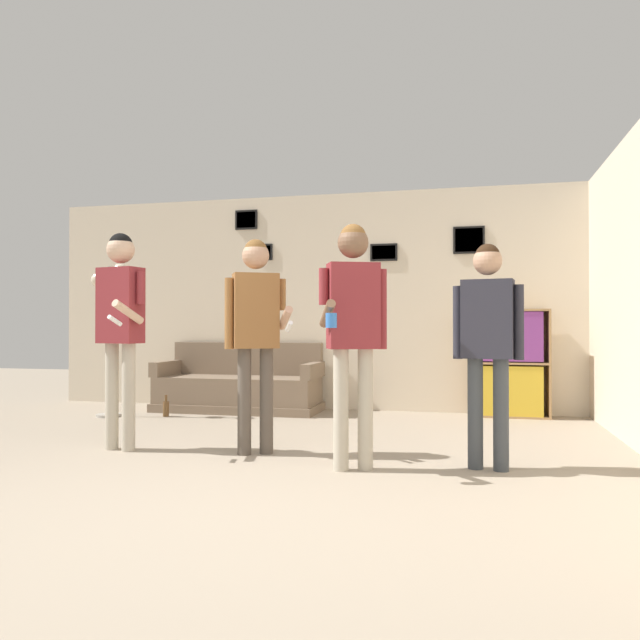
{
  "coord_description": "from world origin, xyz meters",
  "views": [
    {
      "loc": [
        1.45,
        -3.24,
        1.03
      ],
      "look_at": [
        0.14,
        2.19,
        1.09
      ],
      "focal_mm": 35.0,
      "sensor_mm": 36.0,
      "label": 1
    }
  ],
  "objects_px": {
    "person_player_foreground_left": "(120,314)",
    "bottle_on_floor": "(166,408)",
    "person_watcher_holding_cup": "(353,317)",
    "person_player_foreground_center": "(256,321)",
    "couch": "(239,388)",
    "bookshelf": "(510,363)",
    "floor_lamp": "(109,307)",
    "person_spectator_near_bookshelf": "(488,332)"
  },
  "relations": [
    {
      "from": "bottle_on_floor",
      "to": "person_player_foreground_left",
      "type": "bearing_deg",
      "value": -73.67
    },
    {
      "from": "couch",
      "to": "bookshelf",
      "type": "xyz_separation_m",
      "value": [
        3.21,
        0.2,
        0.33
      ]
    },
    {
      "from": "bottle_on_floor",
      "to": "couch",
      "type": "bearing_deg",
      "value": 46.94
    },
    {
      "from": "couch",
      "to": "bottle_on_floor",
      "type": "relative_size",
      "value": 8.14
    },
    {
      "from": "person_watcher_holding_cup",
      "to": "person_player_foreground_center",
      "type": "bearing_deg",
      "value": 156.98
    },
    {
      "from": "bookshelf",
      "to": "person_watcher_holding_cup",
      "type": "bearing_deg",
      "value": -112.74
    },
    {
      "from": "person_player_foreground_left",
      "to": "person_watcher_holding_cup",
      "type": "relative_size",
      "value": 1.02
    },
    {
      "from": "couch",
      "to": "bottle_on_floor",
      "type": "xyz_separation_m",
      "value": [
        -0.64,
        -0.68,
        -0.18
      ]
    },
    {
      "from": "couch",
      "to": "floor_lamp",
      "type": "bearing_deg",
      "value": -146.53
    },
    {
      "from": "person_player_foreground_left",
      "to": "bottle_on_floor",
      "type": "height_order",
      "value": "person_player_foreground_left"
    },
    {
      "from": "floor_lamp",
      "to": "person_spectator_near_bookshelf",
      "type": "distance_m",
      "value": 4.51
    },
    {
      "from": "person_player_foreground_left",
      "to": "person_watcher_holding_cup",
      "type": "xyz_separation_m",
      "value": [
        2.03,
        -0.26,
        -0.03
      ]
    },
    {
      "from": "bookshelf",
      "to": "floor_lamp",
      "type": "height_order",
      "value": "floor_lamp"
    },
    {
      "from": "person_spectator_near_bookshelf",
      "to": "person_player_foreground_center",
      "type": "bearing_deg",
      "value": 175.84
    },
    {
      "from": "floor_lamp",
      "to": "person_watcher_holding_cup",
      "type": "xyz_separation_m",
      "value": [
        3.21,
        -1.98,
        -0.15
      ]
    },
    {
      "from": "person_spectator_near_bookshelf",
      "to": "person_player_foreground_left",
      "type": "bearing_deg",
      "value": 179.57
    },
    {
      "from": "bookshelf",
      "to": "person_player_foreground_center",
      "type": "height_order",
      "value": "person_player_foreground_center"
    },
    {
      "from": "person_spectator_near_bookshelf",
      "to": "person_watcher_holding_cup",
      "type": "bearing_deg",
      "value": -165.84
    },
    {
      "from": "couch",
      "to": "bottle_on_floor",
      "type": "height_order",
      "value": "couch"
    },
    {
      "from": "couch",
      "to": "person_player_foreground_center",
      "type": "bearing_deg",
      "value": -66.38
    },
    {
      "from": "bookshelf",
      "to": "bottle_on_floor",
      "type": "relative_size",
      "value": 4.98
    },
    {
      "from": "person_watcher_holding_cup",
      "to": "bottle_on_floor",
      "type": "bearing_deg",
      "value": 140.34
    },
    {
      "from": "floor_lamp",
      "to": "person_watcher_holding_cup",
      "type": "bearing_deg",
      "value": -31.61
    },
    {
      "from": "couch",
      "to": "floor_lamp",
      "type": "xyz_separation_m",
      "value": [
        -1.27,
        -0.84,
        0.98
      ]
    },
    {
      "from": "person_player_foreground_left",
      "to": "bottle_on_floor",
      "type": "relative_size",
      "value": 7.34
    },
    {
      "from": "couch",
      "to": "person_player_foreground_center",
      "type": "relative_size",
      "value": 1.16
    },
    {
      "from": "couch",
      "to": "person_player_foreground_center",
      "type": "distance_m",
      "value": 2.79
    },
    {
      "from": "floor_lamp",
      "to": "person_player_foreground_left",
      "type": "distance_m",
      "value": 2.09
    },
    {
      "from": "floor_lamp",
      "to": "couch",
      "type": "bearing_deg",
      "value": 33.47
    },
    {
      "from": "couch",
      "to": "person_player_foreground_center",
      "type": "height_order",
      "value": "person_player_foreground_center"
    },
    {
      "from": "person_watcher_holding_cup",
      "to": "person_spectator_near_bookshelf",
      "type": "height_order",
      "value": "person_watcher_holding_cup"
    },
    {
      "from": "person_player_foreground_left",
      "to": "floor_lamp",
      "type": "bearing_deg",
      "value": 124.61
    },
    {
      "from": "couch",
      "to": "person_spectator_near_bookshelf",
      "type": "bearing_deg",
      "value": -41.8
    },
    {
      "from": "couch",
      "to": "person_watcher_holding_cup",
      "type": "relative_size",
      "value": 1.14
    },
    {
      "from": "floor_lamp",
      "to": "person_player_foreground_center",
      "type": "bearing_deg",
      "value": -34.46
    },
    {
      "from": "person_player_foreground_left",
      "to": "person_spectator_near_bookshelf",
      "type": "distance_m",
      "value": 2.98
    },
    {
      "from": "bookshelf",
      "to": "person_spectator_near_bookshelf",
      "type": "height_order",
      "value": "person_spectator_near_bookshelf"
    },
    {
      "from": "person_player_foreground_center",
      "to": "person_watcher_holding_cup",
      "type": "xyz_separation_m",
      "value": [
        0.87,
        -0.37,
        0.02
      ]
    },
    {
      "from": "person_player_foreground_center",
      "to": "bottle_on_floor",
      "type": "bearing_deg",
      "value": 134.01
    },
    {
      "from": "floor_lamp",
      "to": "person_watcher_holding_cup",
      "type": "height_order",
      "value": "person_watcher_holding_cup"
    },
    {
      "from": "bookshelf",
      "to": "floor_lamp",
      "type": "distance_m",
      "value": 4.64
    },
    {
      "from": "floor_lamp",
      "to": "person_player_foreground_left",
      "type": "height_order",
      "value": "person_player_foreground_left"
    }
  ]
}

